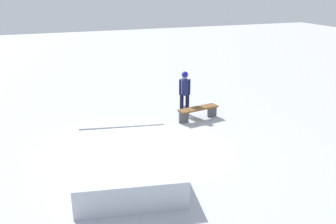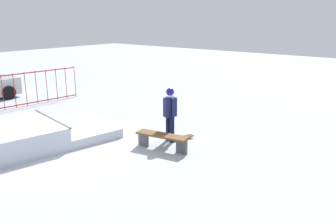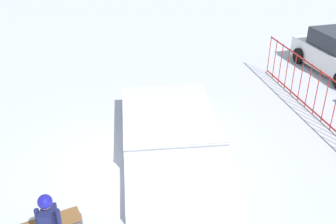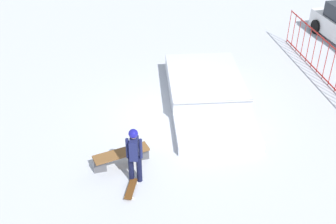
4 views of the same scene
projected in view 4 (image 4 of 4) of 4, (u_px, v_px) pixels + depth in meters
The scene contains 5 objects.
ground_plane at pixel (185, 117), 14.37m from camera, with size 60.00×60.00×0.00m, color #B2B7C1.
skate_ramp at pixel (207, 92), 15.16m from camera, with size 5.78×3.52×0.74m.
skater at pixel (134, 152), 11.25m from camera, with size 0.43×0.42×1.73m.
skateboard at pixel (131, 189), 11.42m from camera, with size 0.81×0.50×0.09m.
park_bench at pixel (121, 156), 12.13m from camera, with size 0.69×1.65×0.48m.
Camera 4 is at (11.33, -3.51, 8.12)m, focal length 45.78 mm.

